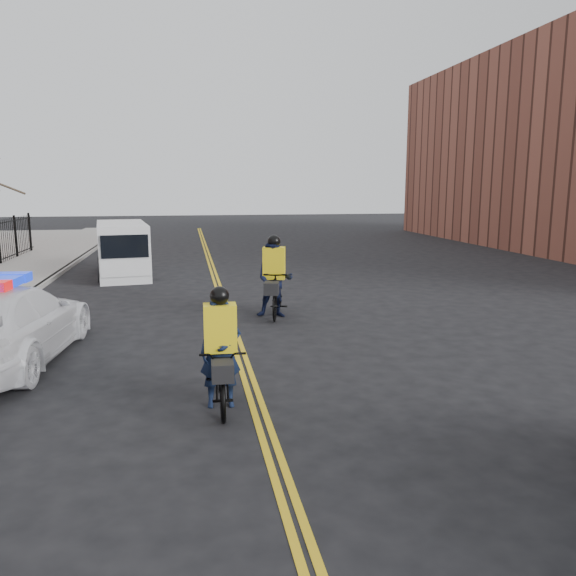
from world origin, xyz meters
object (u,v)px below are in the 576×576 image
at_px(police_cruiser, 5,324).
at_px(cyclist_near, 221,365).
at_px(cargo_van, 123,250).
at_px(cyclist_far, 274,285).

bearing_deg(police_cruiser, cyclist_near, 148.60).
distance_m(police_cruiser, cyclist_near, 4.98).
bearing_deg(cargo_van, police_cruiser, -103.78).
xyz_separation_m(cargo_van, cyclist_near, (2.92, -13.91, -0.33)).
xyz_separation_m(police_cruiser, cargo_van, (1.08, 10.95, 0.22)).
height_order(police_cruiser, cyclist_far, cyclist_far).
height_order(cargo_van, cyclist_far, cyclist_far).
relative_size(cyclist_near, cyclist_far, 0.88).
xyz_separation_m(police_cruiser, cyclist_near, (4.01, -2.96, -0.11)).
height_order(cargo_van, cyclist_near, cargo_van).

